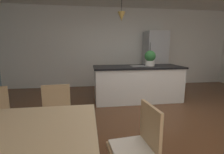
# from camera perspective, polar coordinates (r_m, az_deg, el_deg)

# --- Properties ---
(ground_plane) EXTENTS (10.00, 8.40, 0.04)m
(ground_plane) POSITION_cam_1_polar(r_m,az_deg,el_deg) (3.19, 15.12, -16.23)
(ground_plane) COLOR brown
(wall_back_kitchen) EXTENTS (10.00, 0.12, 2.70)m
(wall_back_kitchen) POSITION_cam_1_polar(r_m,az_deg,el_deg) (5.98, 3.16, 10.01)
(wall_back_kitchen) COLOR white
(wall_back_kitchen) RESTS_ON ground_plane
(chair_far_right) EXTENTS (0.42, 0.42, 0.87)m
(chair_far_right) POSITION_cam_1_polar(r_m,az_deg,el_deg) (2.43, -18.76, -12.41)
(chair_far_right) COLOR tan
(chair_far_right) RESTS_ON ground_plane
(chair_kitchen_end) EXTENTS (0.44, 0.44, 0.87)m
(chair_kitchen_end) POSITION_cam_1_polar(r_m,az_deg,el_deg) (1.68, 8.51, -22.87)
(chair_kitchen_end) COLOR tan
(chair_kitchen_end) RESTS_ON ground_plane
(kitchen_island) EXTENTS (2.26, 0.89, 0.91)m
(kitchen_island) POSITION_cam_1_polar(r_m,az_deg,el_deg) (4.36, 8.73, -2.02)
(kitchen_island) COLOR silver
(kitchen_island) RESTS_ON ground_plane
(refrigerator) EXTENTS (0.70, 0.67, 1.90)m
(refrigerator) POSITION_cam_1_polar(r_m,az_deg,el_deg) (5.94, 14.54, 5.85)
(refrigerator) COLOR #B2B5B7
(refrigerator) RESTS_ON ground_plane
(pendant_over_island_main) EXTENTS (0.18, 0.18, 0.70)m
(pendant_over_island_main) POSITION_cam_1_polar(r_m,az_deg,el_deg) (4.21, 3.29, 20.16)
(pendant_over_island_main) COLOR black
(potted_plant_on_island) EXTENTS (0.28, 0.28, 0.40)m
(potted_plant_on_island) POSITION_cam_1_polar(r_m,az_deg,el_deg) (4.38, 13.00, 6.43)
(potted_plant_on_island) COLOR beige
(potted_plant_on_island) RESTS_ON kitchen_island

